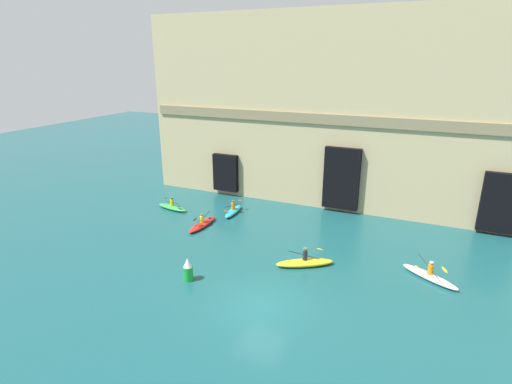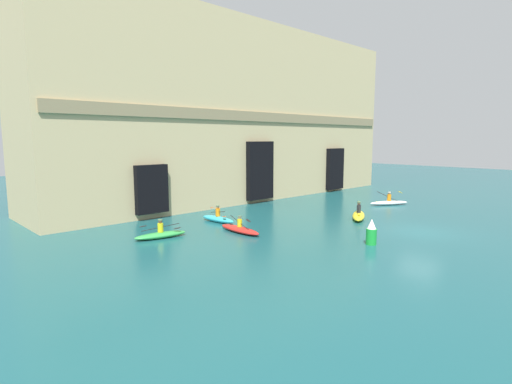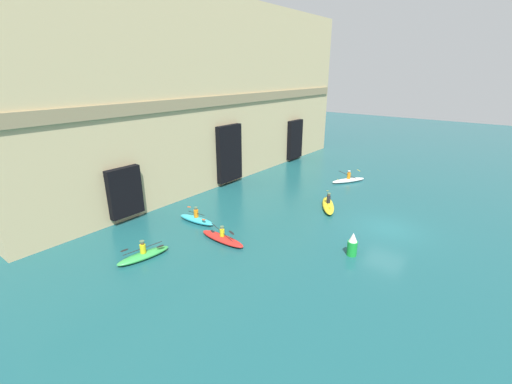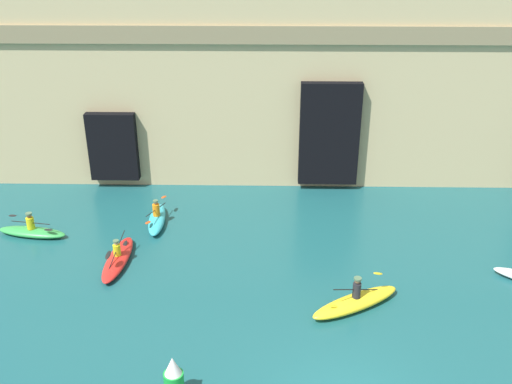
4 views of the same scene
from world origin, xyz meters
The scene contains 8 objects.
ground_plane centered at (0.00, 0.00, 0.00)m, with size 120.00×120.00×0.00m, color #195156.
cliff_bluff centered at (1.49, 18.67, 7.87)m, with size 37.20×7.79×15.80m.
kayak_white centered at (7.93, 6.26, 0.22)m, with size 3.36×2.43×1.22m.
kayak_yellow centered at (0.87, 4.84, 0.25)m, with size 3.49×2.54×1.22m.
kayak_cyan centered at (-7.11, 10.86, 0.24)m, with size 0.93×3.00×1.14m.
kayak_red centered at (-8.05, 7.54, 0.21)m, with size 0.92×3.43×1.02m.
kayak_green centered at (-12.25, 9.64, 0.22)m, with size 3.13×1.29×1.09m.
marker_buoy centered at (-4.77, 0.56, 0.65)m, with size 0.56×0.56×1.41m.
Camera 1 is at (6.94, -16.32, 12.15)m, focal length 28.00 mm.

